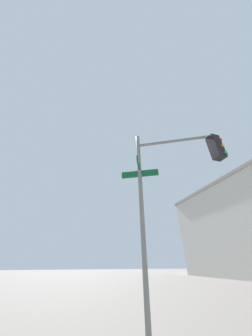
% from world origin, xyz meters
% --- Properties ---
extents(traffic_signal_near, '(1.70, 2.74, 5.25)m').
position_xyz_m(traffic_signal_near, '(-6.76, -6.51, 3.69)').
color(traffic_signal_near, slate).
rests_on(traffic_signal_near, ground_plane).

